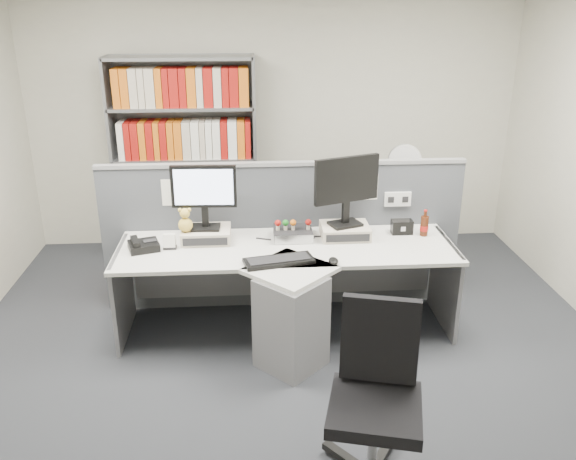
{
  "coord_description": "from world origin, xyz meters",
  "views": [
    {
      "loc": [
        -0.28,
        -3.41,
        2.51
      ],
      "look_at": [
        0.0,
        0.65,
        0.92
      ],
      "focal_mm": 37.31,
      "sensor_mm": 36.0,
      "label": 1
    }
  ],
  "objects": [
    {
      "name": "desktop_pc",
      "position": [
        0.06,
        0.98,
        0.76
      ],
      "size": [
        0.3,
        0.27,
        0.08
      ],
      "color": "black",
      "rests_on": "desk"
    },
    {
      "name": "mouse",
      "position": [
        0.32,
        0.47,
        0.74
      ],
      "size": [
        0.07,
        0.11,
        0.04
      ],
      "primitive_type": "ellipsoid",
      "color": "black",
      "rests_on": "desk"
    },
    {
      "name": "plush_toy",
      "position": [
        -0.77,
        0.92,
        0.9
      ],
      "size": [
        0.11,
        0.11,
        0.19
      ],
      "color": "gold",
      "rests_on": "monitor_riser_left"
    },
    {
      "name": "room_shell",
      "position": [
        0.0,
        0.0,
        1.79
      ],
      "size": [
        5.04,
        5.54,
        2.72
      ],
      "color": "beige",
      "rests_on": "ground"
    },
    {
      "name": "monitor_riser_left",
      "position": [
        -0.62,
        0.98,
        0.77
      ],
      "size": [
        0.38,
        0.31,
        0.1
      ],
      "color": "beige",
      "rests_on": "desk"
    },
    {
      "name": "office_chair",
      "position": [
        0.37,
        -0.8,
        0.54
      ],
      "size": [
        0.67,
        0.67,
        1.01
      ],
      "color": "silver",
      "rests_on": "ground"
    },
    {
      "name": "ground",
      "position": [
        0.0,
        0.0,
        0.0
      ],
      "size": [
        5.5,
        5.5,
        0.0
      ],
      "primitive_type": "plane",
      "color": "#313339",
      "rests_on": "ground"
    },
    {
      "name": "filing_cabinet",
      "position": [
        1.2,
        1.99,
        0.35
      ],
      "size": [
        0.45,
        0.61,
        0.7
      ],
      "color": "slate",
      "rests_on": "ground"
    },
    {
      "name": "monitor_riser_right",
      "position": [
        0.48,
        0.98,
        0.77
      ],
      "size": [
        0.38,
        0.31,
        0.1
      ],
      "color": "beige",
      "rests_on": "desk"
    },
    {
      "name": "shelving_unit",
      "position": [
        -0.9,
        2.44,
        0.98
      ],
      "size": [
        1.41,
        0.4,
        2.0
      ],
      "color": "slate",
      "rests_on": "ground"
    },
    {
      "name": "desk_fan",
      "position": [
        1.2,
        1.99,
        1.03
      ],
      "size": [
        0.3,
        0.2,
        0.52
      ],
      "color": "white",
      "rests_on": "filing_cabinet"
    },
    {
      "name": "speaker",
      "position": [
        0.95,
        1.02,
        0.78
      ],
      "size": [
        0.17,
        0.09,
        0.11
      ],
      "primitive_type": "cube",
      "color": "black",
      "rests_on": "desk"
    },
    {
      "name": "keyboard",
      "position": [
        -0.08,
        0.52,
        0.74
      ],
      "size": [
        0.53,
        0.29,
        0.03
      ],
      "color": "black",
      "rests_on": "desk"
    },
    {
      "name": "figurines",
      "position": [
        0.05,
        0.96,
        0.85
      ],
      "size": [
        0.29,
        0.05,
        0.09
      ],
      "color": "beige",
      "rests_on": "desktop_pc"
    },
    {
      "name": "desk_phone",
      "position": [
        -1.09,
        0.83,
        0.76
      ],
      "size": [
        0.27,
        0.26,
        0.09
      ],
      "color": "black",
      "rests_on": "desk"
    },
    {
      "name": "monitor_left",
      "position": [
        -0.62,
        0.98,
        1.12
      ],
      "size": [
        0.5,
        0.17,
        0.51
      ],
      "color": "black",
      "rests_on": "monitor_riser_left"
    },
    {
      "name": "desk",
      "position": [
        0.0,
        0.6,
        0.46
      ],
      "size": [
        2.6,
        1.2,
        0.72
      ],
      "color": "silver",
      "rests_on": "ground"
    },
    {
      "name": "cola_bottle",
      "position": [
        1.12,
        0.97,
        0.8
      ],
      "size": [
        0.07,
        0.07,
        0.22
      ],
      "color": "#3F190A",
      "rests_on": "desk"
    },
    {
      "name": "monitor_right",
      "position": [
        0.48,
        0.98,
        1.15
      ],
      "size": [
        0.53,
        0.25,
        0.56
      ],
      "color": "black",
      "rests_on": "monitor_riser_right"
    },
    {
      "name": "partition",
      "position": [
        0.0,
        1.25,
        0.65
      ],
      "size": [
        3.0,
        0.08,
        1.27
      ],
      "color": "#4A4D54",
      "rests_on": "ground"
    },
    {
      "name": "desk_calendar",
      "position": [
        -0.89,
        0.83,
        0.77
      ],
      "size": [
        0.1,
        0.07,
        0.12
      ],
      "color": "black",
      "rests_on": "desk"
    }
  ]
}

